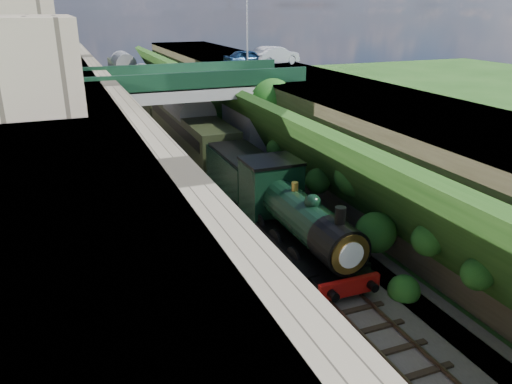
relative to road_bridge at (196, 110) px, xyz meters
name	(u,v)px	position (x,y,z in m)	size (l,w,h in m)	color
ground	(357,353)	(-0.94, -24.00, -4.08)	(160.00, 160.00, 0.00)	#1E4714
trackbed	(201,178)	(-0.94, -4.00, -3.98)	(10.00, 90.00, 0.20)	#473F38
retaining_wall	(115,138)	(-6.44, -4.00, -0.58)	(1.00, 90.00, 7.00)	#756B56
street_plateau_left	(57,144)	(-9.94, -4.00, -0.58)	(6.00, 90.00, 7.00)	#262628
street_plateau_right	(322,125)	(8.56, -4.00, -0.95)	(8.00, 90.00, 6.25)	#262628
embankment_slope	(276,141)	(4.02, -5.74, -1.37)	(4.34, 90.00, 6.36)	#1E4714
track_left	(172,180)	(-2.94, -4.00, -3.83)	(2.50, 90.00, 0.20)	black
track_right	(217,174)	(0.26, -4.00, -3.83)	(2.50, 90.00, 0.20)	black
road_bridge	(196,110)	(0.00, 0.00, 0.00)	(16.00, 6.40, 7.25)	gray
building_far	(19,26)	(-11.44, 6.00, 5.92)	(5.00, 10.00, 6.00)	gray
building_near	(32,61)	(-10.44, -10.00, 4.92)	(4.00, 8.00, 4.00)	gray
tree	(271,104)	(4.97, -2.65, 0.57)	(3.60, 3.80, 6.60)	black
lamppost	(248,29)	(6.33, 5.67, 5.49)	(0.87, 0.15, 6.00)	gray
car_blue	(249,58)	(6.77, 6.59, 2.94)	(1.81, 4.51, 1.53)	navy
car_silver	(274,56)	(9.54, 7.27, 3.02)	(1.79, 5.14, 1.70)	#A2A3A6
locomotive	(295,219)	(0.26, -16.50, -2.18)	(3.10, 10.22, 3.83)	black
tender	(242,178)	(0.26, -9.13, -2.46)	(2.70, 6.00, 3.05)	black
coach_front	(189,127)	(0.26, 3.47, -2.03)	(2.90, 18.00, 3.70)	black
coach_middle	(148,92)	(0.26, 22.27, -2.03)	(2.90, 18.00, 3.70)	black
coach_rear	(125,73)	(0.26, 41.07, -2.03)	(2.90, 18.00, 3.70)	black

